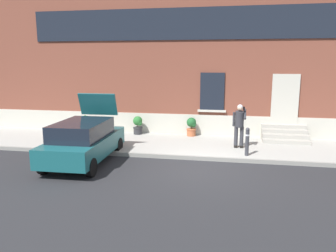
% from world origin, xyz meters
% --- Properties ---
extents(ground_plane, '(80.00, 80.00, 0.00)m').
position_xyz_m(ground_plane, '(0.00, 0.00, 0.00)').
color(ground_plane, '#232326').
extents(sidewalk, '(24.00, 3.60, 0.15)m').
position_xyz_m(sidewalk, '(0.00, 2.80, 0.07)').
color(sidewalk, '#99968E').
rests_on(sidewalk, ground).
extents(curb_edge, '(24.00, 0.12, 0.15)m').
position_xyz_m(curb_edge, '(0.00, 0.94, 0.07)').
color(curb_edge, gray).
rests_on(curb_edge, ground).
extents(building_facade, '(24.00, 1.52, 7.50)m').
position_xyz_m(building_facade, '(0.01, 5.29, 3.73)').
color(building_facade, brown).
rests_on(building_facade, ground).
extents(entrance_stoop, '(1.92, 1.28, 0.64)m').
position_xyz_m(entrance_stoop, '(3.35, 4.12, 0.39)').
color(entrance_stoop, '#9E998E').
rests_on(entrance_stoop, sidewalk).
extents(hatchback_car_teal, '(1.87, 4.10, 2.34)m').
position_xyz_m(hatchback_car_teal, '(-4.07, -0.07, 0.80)').
color(hatchback_car_teal, '#165156').
rests_on(hatchback_car_teal, ground).
extents(bollard_near_person, '(0.15, 0.15, 1.04)m').
position_xyz_m(bollard_near_person, '(1.62, 1.35, 0.71)').
color(bollard_near_person, '#333338').
rests_on(bollard_near_person, sidewalk).
extents(person_on_phone, '(0.51, 0.48, 1.75)m').
position_xyz_m(person_on_phone, '(1.35, 2.42, 1.15)').
color(person_on_phone, '#2D2D33').
rests_on(person_on_phone, sidewalk).
extents(planter_cream, '(0.44, 0.44, 0.86)m').
position_xyz_m(planter_cream, '(-5.83, 3.96, 0.61)').
color(planter_cream, beige).
rests_on(planter_cream, sidewalk).
extents(planter_charcoal, '(0.44, 0.44, 0.86)m').
position_xyz_m(planter_charcoal, '(-3.29, 4.17, 0.61)').
color(planter_charcoal, '#2D2D30').
rests_on(planter_charcoal, sidewalk).
extents(planter_terracotta, '(0.44, 0.44, 0.86)m').
position_xyz_m(planter_terracotta, '(-0.74, 4.24, 0.61)').
color(planter_terracotta, '#B25B38').
rests_on(planter_terracotta, sidewalk).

